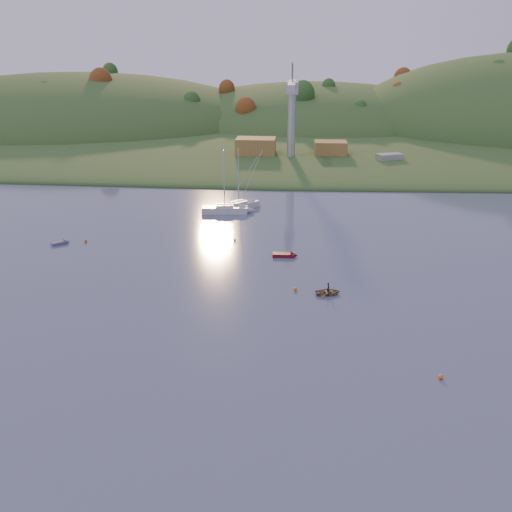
# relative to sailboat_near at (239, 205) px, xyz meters

# --- Properties ---
(ground) EXTENTS (500.00, 500.00, 0.00)m
(ground) POSITION_rel_sailboat_near_xyz_m (7.65, -73.52, -0.80)
(ground) COLOR #3B4862
(ground) RESTS_ON ground
(far_shore) EXTENTS (620.00, 220.00, 1.50)m
(far_shore) POSITION_rel_sailboat_near_xyz_m (7.65, 156.48, -0.80)
(far_shore) COLOR #345421
(far_shore) RESTS_ON ground
(shore_slope) EXTENTS (640.00, 150.00, 7.00)m
(shore_slope) POSITION_rel_sailboat_near_xyz_m (7.65, 91.48, -0.80)
(shore_slope) COLOR #345421
(shore_slope) RESTS_ON ground
(hill_left) EXTENTS (170.00, 140.00, 44.00)m
(hill_left) POSITION_rel_sailboat_near_xyz_m (-82.35, 126.48, -0.80)
(hill_left) COLOR #345421
(hill_left) RESTS_ON ground
(hill_center) EXTENTS (140.00, 120.00, 36.00)m
(hill_center) POSITION_rel_sailboat_near_xyz_m (17.65, 136.48, -0.80)
(hill_center) COLOR #345421
(hill_center) RESTS_ON ground
(hillside_trees) EXTENTS (280.00, 50.00, 32.00)m
(hillside_trees) POSITION_rel_sailboat_near_xyz_m (7.65, 111.48, -0.80)
(hillside_trees) COLOR #2B4F1C
(hillside_trees) RESTS_ON ground
(wharf) EXTENTS (42.00, 16.00, 2.40)m
(wharf) POSITION_rel_sailboat_near_xyz_m (12.65, 48.48, 0.40)
(wharf) COLOR slate
(wharf) RESTS_ON ground
(shed_west) EXTENTS (11.00, 8.00, 4.80)m
(shed_west) POSITION_rel_sailboat_near_xyz_m (-0.35, 49.48, 4.00)
(shed_west) COLOR olive
(shed_west) RESTS_ON wharf
(shed_east) EXTENTS (9.00, 7.00, 4.00)m
(shed_east) POSITION_rel_sailboat_near_xyz_m (20.65, 50.48, 3.60)
(shed_east) COLOR olive
(shed_east) RESTS_ON wharf
(dock_crane) EXTENTS (3.20, 28.00, 20.30)m
(dock_crane) POSITION_rel_sailboat_near_xyz_m (9.65, 44.87, 16.38)
(dock_crane) COLOR #B7B7BC
(dock_crane) RESTS_ON wharf
(sailboat_near) EXTENTS (8.12, 8.52, 12.56)m
(sailboat_near) POSITION_rel_sailboat_near_xyz_m (0.00, 0.00, 0.00)
(sailboat_near) COLOR silver
(sailboat_near) RESTS_ON ground
(sailboat_far) EXTENTS (9.14, 3.36, 12.44)m
(sailboat_far) POSITION_rel_sailboat_near_xyz_m (-2.53, -2.82, -0.01)
(sailboat_far) COLOR silver
(sailboat_far) RESTS_ON ground
(canoe) EXTENTS (3.80, 3.06, 0.70)m
(canoe) POSITION_rel_sailboat_near_xyz_m (16.26, -41.71, -0.45)
(canoe) COLOR olive
(canoe) RESTS_ON ground
(paddler) EXTENTS (0.45, 0.59, 1.44)m
(paddler) POSITION_rel_sailboat_near_xyz_m (16.26, -41.71, -0.08)
(paddler) COLOR black
(paddler) RESTS_ON ground
(red_tender) EXTENTS (3.95, 1.40, 1.34)m
(red_tender) POSITION_rel_sailboat_near_xyz_m (10.65, -27.51, -0.52)
(red_tender) COLOR #590C16
(red_tender) RESTS_ON ground
(grey_dinghy) EXTENTS (2.99, 2.86, 1.13)m
(grey_dinghy) POSITION_rel_sailboat_near_xyz_m (-27.13, -23.85, -0.57)
(grey_dinghy) COLOR #525A6C
(grey_dinghy) RESTS_ON ground
(work_vessel) EXTENTS (17.07, 11.51, 4.14)m
(work_vessel) POSITION_rel_sailboat_near_xyz_m (36.29, 44.48, 0.68)
(work_vessel) COLOR slate
(work_vessel) RESTS_ON ground
(buoy_0) EXTENTS (0.50, 0.50, 0.50)m
(buoy_0) POSITION_rel_sailboat_near_xyz_m (26.45, -61.61, -0.55)
(buoy_0) COLOR orange
(buoy_0) RESTS_ON ground
(buoy_1) EXTENTS (0.50, 0.50, 0.50)m
(buoy_1) POSITION_rel_sailboat_near_xyz_m (11.91, -40.80, -0.55)
(buoy_1) COLOR orange
(buoy_1) RESTS_ON ground
(buoy_2) EXTENTS (0.50, 0.50, 0.50)m
(buoy_2) POSITION_rel_sailboat_near_xyz_m (-23.60, -22.86, -0.55)
(buoy_2) COLOR orange
(buoy_2) RESTS_ON ground
(buoy_3) EXTENTS (0.50, 0.50, 0.50)m
(buoy_3) POSITION_rel_sailboat_near_xyz_m (1.45, -20.53, -0.55)
(buoy_3) COLOR orange
(buoy_3) RESTS_ON ground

